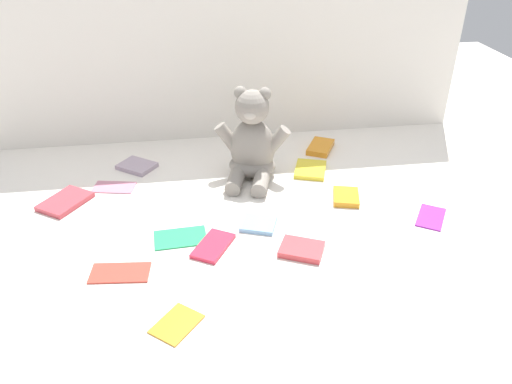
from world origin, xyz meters
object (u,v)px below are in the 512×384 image
book_case_2 (310,170)px  book_case_7 (137,166)px  book_case_12 (431,217)px  teddy_bear (252,145)px  book_case_6 (114,187)px  book_case_10 (213,246)px  book_case_8 (346,197)px  book_case_1 (180,237)px  book_case_11 (177,323)px  book_case_0 (258,224)px  book_case_3 (65,202)px  book_case_5 (120,272)px  book_case_9 (321,147)px  book_case_4 (302,249)px

book_case_2 → book_case_7: 0.56m
book_case_12 → teddy_bear: bearing=-1.6°
book_case_6 → book_case_10: bearing=-129.1°
teddy_bear → book_case_12: teddy_bear is taller
teddy_bear → book_case_8: size_ratio=2.96×
book_case_10 → book_case_1: bearing=-1.7°
book_case_1 → book_case_6: (-0.20, 0.29, 0.00)m
book_case_7 → book_case_11: book_case_7 is taller
book_case_0 → book_case_3: 0.57m
book_case_1 → book_case_5: bearing=126.6°
book_case_11 → book_case_10: bearing=-70.4°
book_case_0 → book_case_10: size_ratio=0.73×
book_case_3 → book_case_11: size_ratio=1.38×
book_case_0 → book_case_9: (0.28, 0.43, 0.00)m
book_case_10 → book_case_11: 0.27m
teddy_bear → book_case_12: size_ratio=2.40×
book_case_10 → book_case_5: bearing=47.7°
book_case_6 → book_case_7: bearing=-15.5°
book_case_7 → book_case_10: 0.51m
book_case_10 → book_case_11: size_ratio=1.24×
book_case_4 → book_case_11: size_ratio=1.05×
book_case_11 → book_case_7: bearing=-40.4°
book_case_7 → book_case_10: book_case_7 is taller
book_case_0 → book_case_2: 0.35m
book_case_2 → book_case_7: size_ratio=1.08×
book_case_11 → book_case_6: bearing=-32.9°
book_case_3 → book_case_7: size_ratio=1.25×
teddy_bear → book_case_2: bearing=14.8°
book_case_4 → book_case_11: bearing=148.0°
book_case_5 → book_case_9: book_case_9 is taller
teddy_bear → book_case_6: (-0.43, -0.02, -0.10)m
book_case_1 → book_case_4: size_ratio=1.28×
book_case_2 → book_case_3: book_case_3 is taller
book_case_1 → book_case_8: 0.50m
book_case_4 → book_case_7: (-0.43, 0.51, -0.00)m
book_case_6 → book_case_8: size_ratio=1.28×
book_case_2 → book_case_6: (-0.62, -0.02, -0.00)m
book_case_7 → book_case_11: bearing=46.6°
book_case_4 → book_case_6: (-0.49, 0.39, -0.00)m
book_case_3 → book_case_6: bearing=-115.7°
book_case_8 → book_case_11: bearing=-124.5°
book_case_0 → book_case_3: bearing=90.2°
book_case_1 → teddy_bear: bearing=-40.2°
book_case_5 → book_case_6: size_ratio=1.13×
book_case_4 → book_case_9: 0.59m
teddy_bear → book_case_8: 0.33m
book_case_0 → book_case_5: bearing=132.5°
book_case_2 → book_case_3: size_ratio=0.86×
book_case_5 → book_case_9: 0.86m
teddy_bear → book_case_7: teddy_bear is taller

